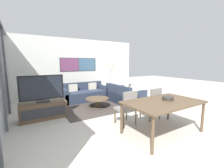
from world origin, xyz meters
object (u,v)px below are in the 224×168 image
fruit_bowl (168,98)px  floor_lamp (110,69)px  sofa_main (84,94)px  dining_chair_centre (152,102)px  television (42,89)px  dining_table (163,104)px  dining_chair_left (127,106)px  sofa_side (124,96)px  coffee_table (97,100)px  tv_console (44,110)px

fruit_bowl → floor_lamp: bearing=79.0°
sofa_main → dining_chair_centre: (0.84, -3.20, 0.25)m
television → dining_table: 3.34m
fruit_bowl → dining_chair_left: bearing=129.8°
television → dining_table: bearing=-47.4°
sofa_main → television: bearing=-141.4°
sofa_side → dining_chair_left: dining_chair_left is taller
sofa_main → floor_lamp: 1.74m
dining_chair_left → floor_lamp: size_ratio=0.59×
television → floor_lamp: bearing=24.7°
sofa_main → fruit_bowl: size_ratio=7.20×
sofa_main → sofa_side: size_ratio=1.19×
sofa_main → coffee_table: size_ratio=2.27×
sofa_side → fruit_bowl: 2.74m
fruit_bowl → floor_lamp: 4.02m
television → floor_lamp: size_ratio=0.75×
coffee_table → dining_table: 2.70m
sofa_main → dining_chair_left: bearing=-90.7°
dining_chair_left → fruit_bowl: bearing=-50.2°
dining_table → floor_lamp: floor_lamp is taller
television → dining_table: (2.26, -2.46, -0.20)m
television → floor_lamp: 3.56m
television → sofa_main: bearing=38.6°
dining_chair_centre → floor_lamp: floor_lamp is taller
sofa_main → dining_table: (0.40, -3.94, 0.44)m
coffee_table → floor_lamp: floor_lamp is taller
television → fruit_bowl: 3.45m
dining_table → dining_chair_centre: 0.88m
sofa_side → dining_chair_left: size_ratio=1.73×
fruit_bowl → coffee_table: bearing=102.9°
dining_table → fruit_bowl: bearing=7.8°
television → sofa_main: (1.85, 1.48, -0.64)m
dining_table → dining_chair_centre: dining_chair_centre is taller
television → fruit_bowl: bearing=-44.8°
dining_table → sofa_main: bearing=95.9°
coffee_table → dining_chair_left: size_ratio=0.91×
dining_chair_left → floor_lamp: bearing=66.1°
television → fruit_bowl: size_ratio=4.46×
sofa_main → sofa_side: 1.78m
sofa_side → coffee_table: (-1.22, -0.01, 0.00)m
television → sofa_side: size_ratio=0.74×
dining_chair_left → dining_chair_centre: same height
dining_chair_left → dining_chair_centre: 0.88m
fruit_bowl → floor_lamp: size_ratio=0.17×
tv_console → coffee_table: bearing=5.4°
television → coffee_table: (1.85, 0.17, -0.64)m
sofa_main → floor_lamp: size_ratio=1.22×
floor_lamp → sofa_main: bearing=179.8°
sofa_main → dining_chair_centre: dining_chair_centre is taller
sofa_main → sofa_side: same height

